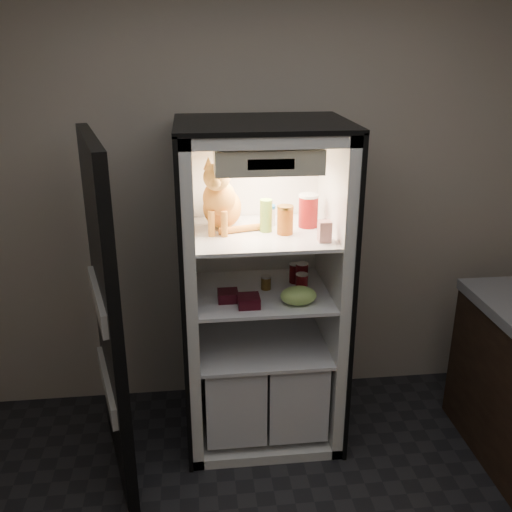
{
  "coord_description": "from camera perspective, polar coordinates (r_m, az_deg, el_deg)",
  "views": [
    {
      "loc": [
        -0.37,
        -1.57,
        2.27
      ],
      "look_at": [
        -0.04,
        1.32,
        1.15
      ],
      "focal_mm": 40.0,
      "sensor_mm": 36.0,
      "label": 1
    }
  ],
  "objects": [
    {
      "name": "soda_can_a",
      "position": [
        3.3,
        3.88,
        -1.72
      ],
      "size": [
        0.06,
        0.06,
        0.11
      ],
      "color": "black",
      "rests_on": "refrigerator"
    },
    {
      "name": "berry_box_left",
      "position": [
        3.08,
        -2.82,
        -4.0
      ],
      "size": [
        0.11,
        0.11,
        0.05
      ],
      "primitive_type": "cube",
      "color": "#450B13",
      "rests_on": "refrigerator"
    },
    {
      "name": "fridge_door",
      "position": [
        3.05,
        -14.64,
        -6.08
      ],
      "size": [
        0.27,
        0.86,
        1.85
      ],
      "rotation": [
        0.0,
        0.0,
        0.24
      ],
      "color": "black",
      "rests_on": "floor"
    },
    {
      "name": "mayo_tub",
      "position": [
        3.17,
        1.21,
        4.1
      ],
      "size": [
        0.08,
        0.08,
        0.12
      ],
      "color": "white",
      "rests_on": "refrigerator"
    },
    {
      "name": "soda_can_c",
      "position": [
        3.14,
        4.59,
        -2.86
      ],
      "size": [
        0.07,
        0.07,
        0.13
      ],
      "color": "black",
      "rests_on": "refrigerator"
    },
    {
      "name": "parmesan_shaker",
      "position": [
        3.06,
        1.0,
        4.06
      ],
      "size": [
        0.07,
        0.07,
        0.18
      ],
      "color": "#268C2C",
      "rests_on": "refrigerator"
    },
    {
      "name": "berry_box_right",
      "position": [
        3.02,
        -0.74,
        -4.53
      ],
      "size": [
        0.12,
        0.12,
        0.06
      ],
      "primitive_type": "cube",
      "color": "#450B13",
      "rests_on": "refrigerator"
    },
    {
      "name": "salsa_jar",
      "position": [
        3.03,
        2.93,
        3.63
      ],
      "size": [
        0.09,
        0.09,
        0.15
      ],
      "color": "#980D0D",
      "rests_on": "refrigerator"
    },
    {
      "name": "room_shell",
      "position": [
        1.74,
        6.13,
        -1.03
      ],
      "size": [
        3.6,
        3.6,
        3.6
      ],
      "color": "white",
      "rests_on": "floor"
    },
    {
      "name": "pepper_jar",
      "position": [
        3.15,
        5.25,
        4.54
      ],
      "size": [
        0.11,
        0.11,
        0.18
      ],
      "color": "#A9161A",
      "rests_on": "refrigerator"
    },
    {
      "name": "tabby_cat",
      "position": [
        3.08,
        -3.53,
        5.48
      ],
      "size": [
        0.35,
        0.41,
        0.42
      ],
      "rotation": [
        0.0,
        0.0,
        -0.19
      ],
      "color": "orange",
      "rests_on": "refrigerator"
    },
    {
      "name": "grape_bag",
      "position": [
        3.04,
        4.27,
        -3.96
      ],
      "size": [
        0.2,
        0.14,
        0.1
      ],
      "primitive_type": "ellipsoid",
      "color": "#9DCD5F",
      "rests_on": "refrigerator"
    },
    {
      "name": "condiment_jar",
      "position": [
        3.21,
        1.0,
        -2.66
      ],
      "size": [
        0.06,
        0.06,
        0.08
      ],
      "color": "brown",
      "rests_on": "refrigerator"
    },
    {
      "name": "refrigerator",
      "position": [
        3.32,
        0.51,
        -5.41
      ],
      "size": [
        0.9,
        0.72,
        1.88
      ],
      "color": "white",
      "rests_on": "floor"
    },
    {
      "name": "soda_can_b",
      "position": [
        3.27,
        4.6,
        -1.8
      ],
      "size": [
        0.07,
        0.07,
        0.13
      ],
      "color": "black",
      "rests_on": "refrigerator"
    },
    {
      "name": "cream_carton",
      "position": [
        2.93,
        6.88,
        2.47
      ],
      "size": [
        0.06,
        0.06,
        0.11
      ],
      "primitive_type": "cube",
      "color": "silver",
      "rests_on": "refrigerator"
    }
  ]
}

